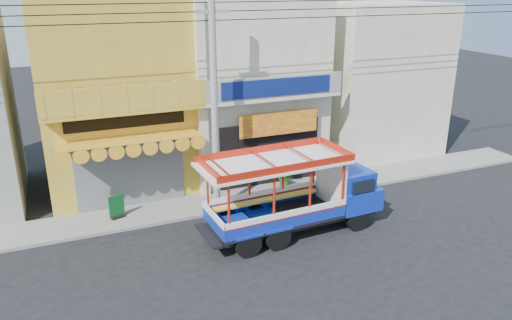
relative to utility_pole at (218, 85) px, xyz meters
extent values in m
plane|color=black|center=(0.85, -3.30, -5.03)|extent=(90.00, 90.00, 0.00)
cube|color=slate|center=(0.85, 0.70, -4.97)|extent=(30.00, 2.00, 0.12)
cube|color=#B39327|center=(-3.15, 4.70, -1.03)|extent=(6.00, 6.00, 8.00)
cube|color=#595B5E|center=(-3.15, 1.68, -3.63)|extent=(4.20, 0.10, 2.60)
cube|color=orange|center=(-3.15, 0.95, -1.98)|extent=(5.20, 1.50, 0.31)
cube|color=#B39327|center=(-3.15, 1.35, -0.98)|extent=(6.00, 0.70, 0.18)
cube|color=#B39327|center=(-3.15, 1.05, -0.43)|extent=(6.00, 0.12, 0.95)
cube|color=black|center=(-3.15, 1.67, -1.48)|extent=(4.50, 0.04, 0.45)
cube|color=#BBB099|center=(2.85, 4.70, -1.03)|extent=(6.00, 6.00, 8.00)
cube|color=black|center=(2.85, 1.68, -3.53)|extent=(4.60, 0.12, 2.80)
cube|color=yellow|center=(3.15, 1.40, -2.13)|extent=(3.60, 0.05, 1.00)
cube|color=#BBB099|center=(2.85, 1.35, -0.98)|extent=(6.00, 0.70, 0.18)
cube|color=gray|center=(2.85, 1.05, -0.48)|extent=(6.00, 0.12, 0.85)
cube|color=navy|center=(2.85, 0.98, -0.48)|extent=(4.80, 0.06, 0.70)
cube|color=#BBB099|center=(-0.15, 1.55, -1.03)|extent=(0.35, 0.30, 8.00)
cube|color=#BBB099|center=(9.85, 4.70, -1.23)|extent=(6.00, 6.00, 7.60)
cylinder|color=gray|center=(-0.15, 0.00, -0.53)|extent=(0.26, 0.26, 9.00)
cube|color=gray|center=(-0.15, 0.00, 2.57)|extent=(1.20, 0.12, 0.12)
cylinder|color=black|center=(0.85, 0.00, 2.27)|extent=(28.00, 0.04, 0.04)
cylinder|color=black|center=(0.85, 0.00, 2.57)|extent=(28.00, 0.04, 0.04)
cylinder|color=black|center=(0.85, 0.00, 2.87)|extent=(28.00, 0.04, 0.04)
cylinder|color=black|center=(4.10, -3.44, -4.57)|extent=(0.93, 0.30, 0.92)
cylinder|color=black|center=(4.01, -1.70, -4.57)|extent=(0.93, 0.30, 0.92)
cylinder|color=black|center=(0.80, -3.60, -4.57)|extent=(0.93, 0.30, 0.92)
cylinder|color=black|center=(0.71, -1.86, -4.57)|extent=(0.93, 0.30, 0.92)
cylinder|color=black|center=(-0.30, -3.66, -4.57)|extent=(0.93, 0.30, 0.92)
cylinder|color=black|center=(-0.39, -1.92, -4.57)|extent=(0.93, 0.30, 0.92)
cube|color=black|center=(1.86, -2.68, -4.48)|extent=(6.23, 1.82, 0.26)
cube|color=#1332CC|center=(4.24, -2.56, -3.98)|extent=(1.75, 2.10, 0.83)
cube|color=#1332CC|center=(4.10, -2.56, -3.24)|extent=(1.37, 1.92, 0.69)
cube|color=black|center=(4.74, -2.53, -3.29)|extent=(0.14, 1.61, 0.50)
cube|color=black|center=(1.10, -2.71, -4.30)|extent=(4.63, 2.24, 0.11)
cube|color=#1332CC|center=(1.15, -3.68, -3.98)|extent=(4.54, 0.30, 0.55)
cube|color=white|center=(1.15, -3.68, -3.73)|extent=(4.54, 0.31, 0.20)
cube|color=#1332CC|center=(1.05, -1.74, -3.98)|extent=(4.54, 0.30, 0.55)
cube|color=white|center=(1.05, -1.74, -3.73)|extent=(4.54, 0.31, 0.20)
cylinder|color=#B41F0E|center=(-0.98, -3.77, -2.97)|extent=(0.09, 0.09, 1.47)
cylinder|color=#B41F0E|center=(-1.08, -1.87, -2.97)|extent=(0.09, 0.09, 1.47)
cube|color=white|center=(3.38, -2.60, -3.27)|extent=(0.17, 1.86, 2.06)
cube|color=white|center=(1.01, -2.72, -2.24)|extent=(5.19, 2.50, 0.09)
cube|color=#B41F0E|center=(1.01, -2.72, -2.07)|extent=(5.01, 2.40, 0.24)
cube|color=black|center=(-3.90, 0.70, -4.87)|extent=(0.56, 0.41, 0.09)
cube|color=#0D4C1D|center=(-3.90, 0.70, -4.41)|extent=(0.59, 0.25, 0.83)
imported|color=#274F16|center=(3.34, 1.13, -4.45)|extent=(1.10, 1.11, 0.93)
imported|color=#274F16|center=(5.24, 0.40, -4.45)|extent=(0.57, 0.63, 0.93)
camera|label=1|loc=(-5.61, -17.08, 3.55)|focal=35.00mm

